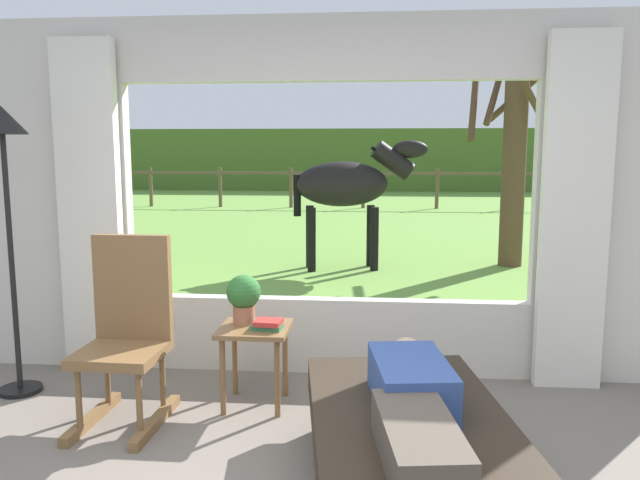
# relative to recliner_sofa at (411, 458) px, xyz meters

# --- Properties ---
(back_wall_with_window) EXTENTS (5.20, 0.12, 2.55)m
(back_wall_with_window) POSITION_rel_recliner_sofa_xyz_m (-0.54, 1.72, 1.03)
(back_wall_with_window) COLOR beige
(back_wall_with_window) RESTS_ON ground_plane
(curtain_panel_left) EXTENTS (0.44, 0.10, 2.40)m
(curtain_panel_left) POSITION_rel_recliner_sofa_xyz_m (-2.23, 1.58, 0.98)
(curtain_panel_left) COLOR silver
(curtain_panel_left) RESTS_ON ground_plane
(curtain_panel_right) EXTENTS (0.44, 0.10, 2.40)m
(curtain_panel_right) POSITION_rel_recliner_sofa_xyz_m (1.15, 1.58, 0.98)
(curtain_panel_right) COLOR silver
(curtain_panel_right) RESTS_ON ground_plane
(outdoor_pasture_lawn) EXTENTS (36.00, 21.68, 0.02)m
(outdoor_pasture_lawn) POSITION_rel_recliner_sofa_xyz_m (-0.54, 12.62, -0.21)
(outdoor_pasture_lawn) COLOR olive
(outdoor_pasture_lawn) RESTS_ON ground_plane
(distant_hill_ridge) EXTENTS (36.00, 2.00, 2.40)m
(distant_hill_ridge) POSITION_rel_recliner_sofa_xyz_m (-0.54, 22.46, 0.98)
(distant_hill_ridge) COLOR #496628
(distant_hill_ridge) RESTS_ON ground_plane
(recliner_sofa) EXTENTS (1.13, 1.81, 0.42)m
(recliner_sofa) POSITION_rel_recliner_sofa_xyz_m (0.00, 0.00, 0.00)
(recliner_sofa) COLOR black
(recliner_sofa) RESTS_ON ground_plane
(reclining_person) EXTENTS (0.42, 1.44, 0.22)m
(reclining_person) POSITION_rel_recliner_sofa_xyz_m (0.00, -0.05, 0.30)
(reclining_person) COLOR #334C8C
(reclining_person) RESTS_ON recliner_sofa
(rocking_chair) EXTENTS (0.49, 0.69, 1.12)m
(rocking_chair) POSITION_rel_recliner_sofa_xyz_m (-1.66, 0.79, 0.33)
(rocking_chair) COLOR brown
(rocking_chair) RESTS_ON ground_plane
(side_table) EXTENTS (0.44, 0.44, 0.52)m
(side_table) POSITION_rel_recliner_sofa_xyz_m (-0.93, 1.05, 0.21)
(side_table) COLOR brown
(side_table) RESTS_ON ground_plane
(potted_plant) EXTENTS (0.22, 0.22, 0.32)m
(potted_plant) POSITION_rel_recliner_sofa_xyz_m (-1.01, 1.11, 0.48)
(potted_plant) COLOR #9E6042
(potted_plant) RESTS_ON side_table
(book_stack) EXTENTS (0.20, 0.16, 0.06)m
(book_stack) POSITION_rel_recliner_sofa_xyz_m (-0.84, 1.00, 0.33)
(book_stack) COLOR #337247
(book_stack) RESTS_ON side_table
(floor_lamp_left) EXTENTS (0.32, 0.32, 1.91)m
(floor_lamp_left) POSITION_rel_recliner_sofa_xyz_m (-2.57, 1.13, 1.32)
(floor_lamp_left) COLOR black
(floor_lamp_left) RESTS_ON ground_plane
(horse) EXTENTS (1.82, 0.77, 1.73)m
(horse) POSITION_rel_recliner_sofa_xyz_m (-0.55, 5.67, 0.94)
(horse) COLOR black
(horse) RESTS_ON outdoor_pasture_lawn
(pasture_tree) EXTENTS (1.40, 1.23, 3.11)m
(pasture_tree) POSITION_rel_recliner_sofa_xyz_m (1.69, 6.12, 1.38)
(pasture_tree) COLOR #4C3823
(pasture_tree) RESTS_ON outdoor_pasture_lawn
(pasture_fence_line) EXTENTS (16.10, 0.10, 1.10)m
(pasture_fence_line) POSITION_rel_recliner_sofa_xyz_m (-0.54, 14.55, 0.53)
(pasture_fence_line) COLOR brown
(pasture_fence_line) RESTS_ON outdoor_pasture_lawn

